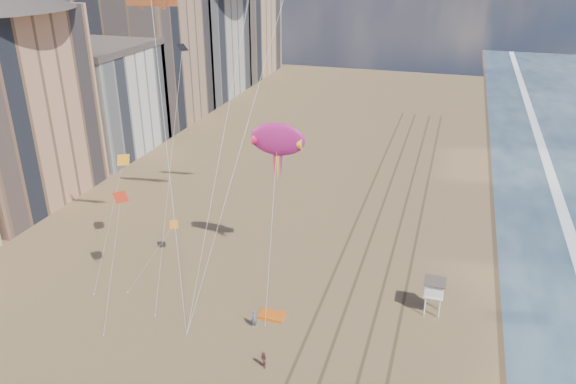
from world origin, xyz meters
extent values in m
plane|color=#42301E|center=(19.00, 40.00, 0.00)|extent=(260.00, 260.00, 0.00)
plane|color=white|center=(23.20, 40.00, 0.00)|extent=(260.00, 260.00, 0.00)
cube|color=brown|center=(-1.20, 30.00, 0.01)|extent=(0.28, 120.00, 0.01)
cube|color=brown|center=(1.20, 30.00, 0.01)|extent=(0.28, 120.00, 0.01)
cube|color=brown|center=(4.00, 30.00, 0.01)|extent=(0.28, 120.00, 0.01)
cube|color=brown|center=(6.20, 30.00, 0.01)|extent=(0.28, 120.00, 0.01)
cube|color=silver|center=(-45.00, 54.00, 8.00)|extent=(14.00, 18.00, 16.00)
cube|color=#473D38|center=(-45.00, 54.00, 16.50)|extent=(14.28, 18.36, 1.00)
cube|color=tan|center=(-46.00, 72.00, 14.00)|extent=(16.00, 20.00, 28.00)
cube|color=#BCB2A3|center=(-45.50, 92.00, 11.00)|extent=(15.00, 22.00, 22.00)
cube|color=tan|center=(-46.00, 114.00, 13.00)|extent=(16.00, 24.00, 26.00)
cylinder|color=white|center=(8.18, 23.63, 0.95)|extent=(0.13, 0.13, 1.90)
cylinder|color=white|center=(9.45, 23.63, 0.95)|extent=(0.13, 0.13, 1.90)
cylinder|color=white|center=(8.18, 24.90, 0.95)|extent=(0.13, 0.13, 1.90)
cylinder|color=white|center=(9.45, 24.90, 0.95)|extent=(0.13, 0.13, 1.90)
cube|color=white|center=(8.82, 24.27, 2.06)|extent=(1.69, 1.69, 0.13)
cube|color=white|center=(8.82, 24.27, 2.69)|extent=(1.58, 1.58, 1.16)
cube|color=#473D38|center=(8.82, 24.27, 3.37)|extent=(1.90, 1.90, 0.11)
cube|color=orange|center=(-4.99, 19.41, 0.13)|extent=(2.41, 1.57, 0.27)
ellipsoid|color=#9E1866|center=(-6.66, 26.63, 14.41)|extent=(4.87, 0.91, 2.89)
cone|color=#DE1444|center=(-8.40, 26.63, 14.20)|extent=(1.31, 1.09, 1.09)
cone|color=yellow|center=(-4.92, 26.63, 14.20)|extent=(1.31, 1.09, 1.09)
cylinder|color=silver|center=(-5.89, 22.32, 6.66)|extent=(0.03, 0.03, 15.96)
imported|color=slate|center=(-5.96, 17.58, 0.81)|extent=(0.71, 0.63, 1.63)
imported|color=brown|center=(-3.49, 12.89, 0.72)|extent=(0.87, 0.89, 1.45)
plane|color=red|center=(-18.95, 18.98, 10.22)|extent=(1.98, 1.98, 0.51)
plane|color=orange|center=(-22.00, 24.56, 11.41)|extent=(1.97, 1.90, 0.69)
plane|color=black|center=(-16.47, 28.14, 22.01)|extent=(1.29, 1.34, 0.55)
plane|color=orange|center=(-18.08, 26.34, 4.00)|extent=(1.48, 1.43, 0.52)
camera|label=1|loc=(8.71, -20.14, 30.96)|focal=35.00mm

